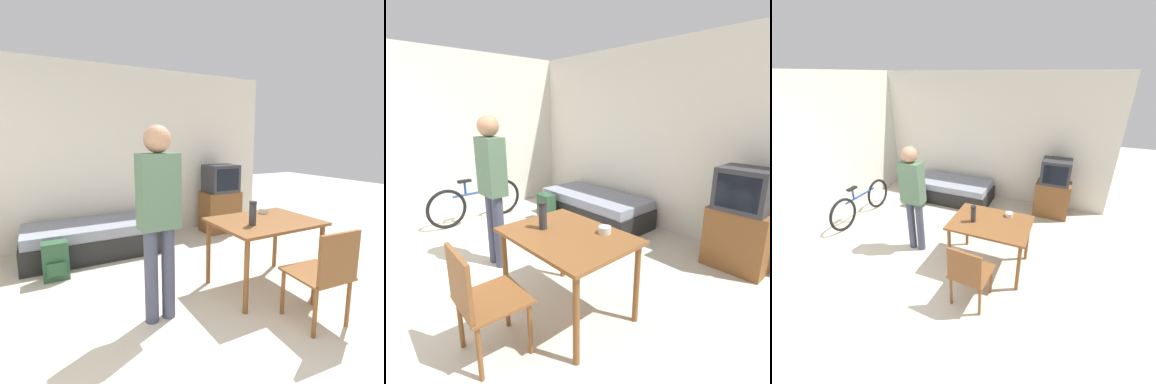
% 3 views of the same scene
% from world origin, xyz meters
% --- Properties ---
extents(wall_back, '(5.49, 0.06, 2.70)m').
position_xyz_m(wall_back, '(0.00, 3.87, 1.35)').
color(wall_back, silver).
rests_on(wall_back, ground_plane).
extents(wall_left, '(0.06, 4.84, 2.70)m').
position_xyz_m(wall_left, '(-2.27, 1.92, 1.35)').
color(wall_left, silver).
rests_on(wall_left, ground_plane).
extents(daybed, '(1.82, 0.84, 0.45)m').
position_xyz_m(daybed, '(-0.46, 3.34, 0.22)').
color(daybed, black).
rests_on(daybed, ground_plane).
extents(tv, '(0.65, 0.45, 1.17)m').
position_xyz_m(tv, '(1.72, 3.44, 0.57)').
color(tv, brown).
rests_on(tv, ground_plane).
extents(dining_table, '(1.10, 0.80, 0.75)m').
position_xyz_m(dining_table, '(1.02, 1.51, 0.65)').
color(dining_table, brown).
rests_on(dining_table, ground_plane).
extents(wooden_chair, '(0.49, 0.49, 0.87)m').
position_xyz_m(wooden_chair, '(1.00, 0.71, 0.50)').
color(wooden_chair, brown).
rests_on(wooden_chair, ground_plane).
extents(bicycle, '(0.09, 1.58, 0.71)m').
position_xyz_m(bicycle, '(-1.74, 1.91, 0.32)').
color(bicycle, black).
rests_on(bicycle, ground_plane).
extents(person_standing, '(0.34, 0.23, 1.72)m').
position_xyz_m(person_standing, '(-0.20, 1.46, 1.01)').
color(person_standing, '#3D4256').
rests_on(person_standing, ground_plane).
extents(thermos_flask, '(0.08, 0.08, 0.24)m').
position_xyz_m(thermos_flask, '(0.79, 1.43, 0.88)').
color(thermos_flask, '#2D2D33').
rests_on(thermos_flask, dining_table).
extents(mate_bowl, '(0.11, 0.11, 0.06)m').
position_xyz_m(mate_bowl, '(1.22, 1.76, 0.78)').
color(mate_bowl, beige).
rests_on(mate_bowl, dining_table).
extents(backpack, '(0.28, 0.21, 0.45)m').
position_xyz_m(backpack, '(-0.98, 2.74, 0.22)').
color(backpack, '#284C33').
rests_on(backpack, ground_plane).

